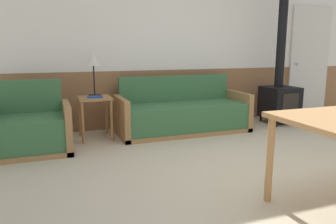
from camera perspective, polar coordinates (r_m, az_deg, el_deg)
ground_plane at (r=3.47m, az=19.24°, el=-10.90°), size 16.00×16.00×0.00m
wall_back at (r=5.51m, az=2.35°, el=11.95°), size 7.20×0.06×2.70m
couch at (r=4.99m, az=2.59°, el=-0.49°), size 1.98×0.77×0.84m
armchair at (r=4.34m, az=-22.80°, el=-2.98°), size 0.94×0.74×0.87m
side_table at (r=4.69m, az=-12.62°, el=1.04°), size 0.45×0.45×0.60m
table_lamp at (r=4.70m, az=-12.88°, el=8.50°), size 0.20×0.20×0.62m
book_stack at (r=4.59m, az=-12.64°, el=2.58°), size 0.21×0.13×0.02m
wood_stove at (r=5.85m, az=18.93°, el=3.86°), size 0.52×0.54×2.35m
entry_door at (r=6.92m, az=23.36°, el=8.11°), size 0.90×0.09×2.03m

